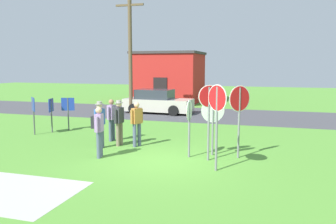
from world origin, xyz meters
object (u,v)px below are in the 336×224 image
(stop_sign_leaning_right, at_px, (217,112))
(info_panel_middle, at_px, (51,109))
(info_panel_rightmost, at_px, (68,108))
(person_with_sunhat, at_px, (112,118))
(stop_sign_tallest, at_px, (213,117))
(person_near_signs, at_px, (99,128))
(person_holding_notes, at_px, (119,120))
(info_panel_leftmost, at_px, (33,109))
(stop_sign_leaning_left, at_px, (209,109))
(parked_car_on_street, at_px, (157,102))
(stop_sign_center_cluster, at_px, (239,108))
(person_in_dark_shirt, at_px, (100,122))
(utility_pole, at_px, (130,53))
(stop_sign_low_front, at_px, (189,119))
(person_in_teal, at_px, (137,122))

(stop_sign_leaning_right, xyz_separation_m, info_panel_middle, (-8.05, 3.53, -0.66))
(info_panel_rightmost, bearing_deg, person_with_sunhat, -26.58)
(stop_sign_tallest, distance_m, info_panel_rightmost, 7.67)
(person_near_signs, bearing_deg, stop_sign_tallest, 21.56)
(person_with_sunhat, bearing_deg, person_holding_notes, -46.27)
(info_panel_leftmost, bearing_deg, stop_sign_tallest, -8.18)
(stop_sign_tallest, bearing_deg, stop_sign_leaning_left, -91.37)
(parked_car_on_street, xyz_separation_m, person_holding_notes, (1.49, -8.98, 0.30))
(stop_sign_center_cluster, bearing_deg, info_panel_middle, 167.29)
(stop_sign_leaning_right, xyz_separation_m, stop_sign_leaning_left, (-0.41, 1.01, -0.07))
(info_panel_rightmost, bearing_deg, stop_sign_tallest, -19.15)
(person_holding_notes, height_order, person_in_dark_shirt, same)
(stop_sign_leaning_right, relative_size, stop_sign_center_cluster, 1.04)
(person_with_sunhat, relative_size, info_panel_rightmost, 1.10)
(utility_pole, distance_m, info_panel_leftmost, 7.99)
(utility_pole, relative_size, stop_sign_center_cluster, 3.03)
(info_panel_rightmost, bearing_deg, parked_car_on_street, 72.66)
(stop_sign_leaning_left, height_order, person_holding_notes, stop_sign_leaning_left)
(utility_pole, distance_m, person_holding_notes, 9.17)
(stop_sign_low_front, distance_m, stop_sign_leaning_left, 0.80)
(stop_sign_tallest, bearing_deg, person_near_signs, -158.44)
(person_near_signs, height_order, person_with_sunhat, same)
(stop_sign_tallest, height_order, info_panel_rightmost, stop_sign_tallest)
(info_panel_rightmost, bearing_deg, person_in_dark_shirt, -41.32)
(stop_sign_center_cluster, xyz_separation_m, info_panel_leftmost, (-8.98, 1.27, -0.53))
(stop_sign_tallest, relative_size, person_near_signs, 1.16)
(stop_sign_center_cluster, relative_size, stop_sign_leaning_left, 0.99)
(stop_sign_center_cluster, distance_m, stop_sign_leaning_left, 1.07)
(info_panel_leftmost, bearing_deg, person_near_signs, -29.44)
(stop_sign_low_front, relative_size, person_in_teal, 1.14)
(info_panel_leftmost, relative_size, info_panel_rightmost, 1.07)
(person_near_signs, distance_m, person_with_sunhat, 2.53)
(info_panel_leftmost, xyz_separation_m, info_panel_rightmost, (0.86, 1.35, -0.08))
(stop_sign_low_front, height_order, stop_sign_leaning_left, stop_sign_leaning_left)
(stop_sign_tallest, distance_m, person_in_teal, 2.98)
(stop_sign_leaning_left, bearing_deg, person_with_sunhat, 157.96)
(person_holding_notes, height_order, person_in_teal, person_holding_notes)
(info_panel_leftmost, bearing_deg, stop_sign_low_front, -12.68)
(info_panel_rightmost, bearing_deg, person_near_signs, -46.70)
(utility_pole, bearing_deg, person_holding_notes, -69.96)
(person_with_sunhat, relative_size, info_panel_middle, 1.09)
(stop_sign_center_cluster, relative_size, info_panel_rightmost, 1.56)
(info_panel_leftmost, bearing_deg, utility_pole, 78.63)
(info_panel_middle, xyz_separation_m, info_panel_rightmost, (0.42, 0.69, -0.01))
(stop_sign_low_front, relative_size, info_panel_leftmost, 1.16)
(stop_sign_tallest, distance_m, person_with_sunhat, 4.40)
(stop_sign_center_cluster, bearing_deg, person_with_sunhat, 167.60)
(stop_sign_low_front, bearing_deg, stop_sign_leaning_right, -47.84)
(utility_pole, xyz_separation_m, stop_sign_leaning_left, (6.59, -9.24, -2.16))
(stop_sign_low_front, xyz_separation_m, info_panel_rightmost, (-6.54, 3.01, -0.24))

